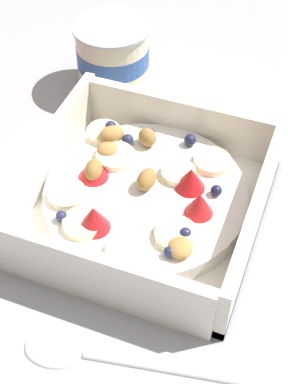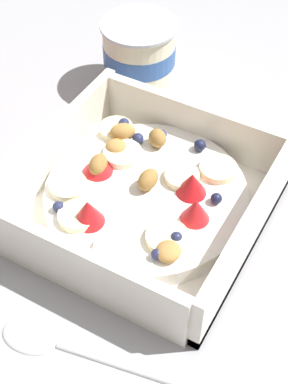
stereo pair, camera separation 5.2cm
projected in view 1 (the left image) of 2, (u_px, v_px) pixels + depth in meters
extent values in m
plane|color=#9E9EA3|center=(154.00, 213.00, 0.55)|extent=(2.40, 2.40, 0.00)
cube|color=white|center=(144.00, 210.00, 0.54)|extent=(0.21, 0.21, 0.01)
cube|color=white|center=(253.00, 222.00, 0.50)|extent=(0.21, 0.01, 0.06)
cube|color=white|center=(45.00, 164.00, 0.55)|extent=(0.21, 0.01, 0.06)
cube|color=white|center=(99.00, 279.00, 0.46)|extent=(0.01, 0.19, 0.06)
cube|color=white|center=(179.00, 123.00, 0.59)|extent=(0.01, 0.19, 0.06)
cylinder|color=white|center=(144.00, 200.00, 0.53)|extent=(0.19, 0.19, 0.02)
cylinder|color=beige|center=(104.00, 133.00, 0.58)|extent=(0.04, 0.04, 0.01)
cylinder|color=beige|center=(212.00, 162.00, 0.55)|extent=(0.05, 0.05, 0.01)
cylinder|color=beige|center=(176.00, 234.00, 0.49)|extent=(0.05, 0.05, 0.01)
cylinder|color=#F4EAB7|center=(67.00, 194.00, 0.52)|extent=(0.04, 0.04, 0.01)
cylinder|color=#F7EFC6|center=(116.00, 156.00, 0.55)|extent=(0.05, 0.05, 0.01)
cylinder|color=#F4EAB7|center=(83.00, 223.00, 0.50)|extent=(0.05, 0.05, 0.01)
cylinder|color=#F4EAB7|center=(124.00, 251.00, 0.48)|extent=(0.04, 0.04, 0.01)
cylinder|color=#F4EAB7|center=(178.00, 173.00, 0.54)|extent=(0.05, 0.05, 0.01)
cone|color=red|center=(94.00, 168.00, 0.53)|extent=(0.03, 0.03, 0.02)
cone|color=red|center=(94.00, 218.00, 0.49)|extent=(0.03, 0.03, 0.03)
cone|color=red|center=(191.00, 178.00, 0.52)|extent=(0.04, 0.04, 0.02)
cone|color=red|center=(200.00, 204.00, 0.50)|extent=(0.04, 0.04, 0.02)
sphere|color=#23284C|center=(111.00, 126.00, 0.58)|extent=(0.01, 0.01, 0.01)
sphere|color=#23284C|center=(170.00, 252.00, 0.47)|extent=(0.01, 0.01, 0.01)
sphere|color=#191E3D|center=(216.00, 190.00, 0.52)|extent=(0.01, 0.01, 0.01)
sphere|color=navy|center=(150.00, 133.00, 0.57)|extent=(0.01, 0.01, 0.01)
sphere|color=#23284C|center=(128.00, 140.00, 0.57)|extent=(0.01, 0.01, 0.01)
sphere|color=#23284C|center=(185.00, 233.00, 0.49)|extent=(0.01, 0.01, 0.01)
sphere|color=#191E3D|center=(190.00, 140.00, 0.57)|extent=(0.01, 0.01, 0.01)
sphere|color=#23284C|center=(61.00, 216.00, 0.50)|extent=(0.01, 0.01, 0.01)
ellipsoid|color=olive|center=(147.00, 179.00, 0.53)|extent=(0.03, 0.02, 0.02)
ellipsoid|color=olive|center=(94.00, 169.00, 0.53)|extent=(0.03, 0.02, 0.02)
ellipsoid|color=olive|center=(147.00, 137.00, 0.56)|extent=(0.03, 0.03, 0.02)
ellipsoid|color=#AD7F42|center=(180.00, 248.00, 0.48)|extent=(0.03, 0.03, 0.01)
ellipsoid|color=#AD7F42|center=(107.00, 150.00, 0.56)|extent=(0.03, 0.03, 0.01)
ellipsoid|color=#AD7F42|center=(112.00, 135.00, 0.57)|extent=(0.03, 0.03, 0.02)
ellipsoid|color=silver|center=(53.00, 347.00, 0.45)|extent=(0.04, 0.05, 0.01)
cylinder|color=silver|center=(162.00, 367.00, 0.44)|extent=(0.03, 0.12, 0.01)
cylinder|color=beige|center=(113.00, 57.00, 0.65)|extent=(0.08, 0.08, 0.08)
cylinder|color=#2D5193|center=(113.00, 54.00, 0.65)|extent=(0.08, 0.08, 0.02)
cylinder|color=#B7BCC6|center=(111.00, 26.00, 0.62)|extent=(0.09, 0.09, 0.00)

